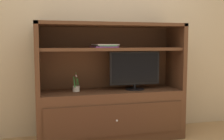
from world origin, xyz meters
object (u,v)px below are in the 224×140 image
at_px(media_console, 111,102).
at_px(magazine_stack, 105,46).
at_px(tv_monitor, 135,70).
at_px(potted_plant, 76,88).

bearing_deg(media_console, magazine_stack, -171.63).
height_order(tv_monitor, magazine_stack, magazine_stack).
height_order(media_console, magazine_stack, media_console).
xyz_separation_m(media_console, tv_monitor, (0.29, -0.03, 0.38)).
bearing_deg(potted_plant, tv_monitor, -3.04).
relative_size(potted_plant, magazine_stack, 0.70).
height_order(tv_monitor, potted_plant, tv_monitor).
bearing_deg(media_console, tv_monitor, -4.94).
bearing_deg(tv_monitor, potted_plant, 176.96).
relative_size(media_console, tv_monitor, 2.76).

